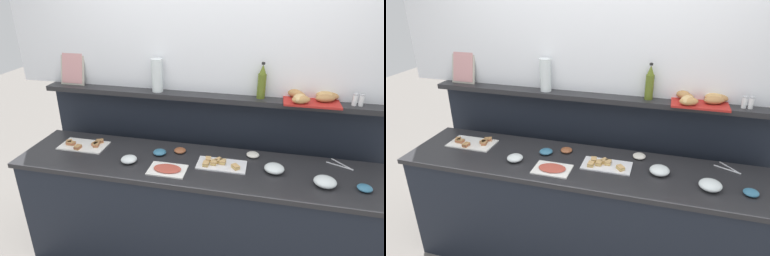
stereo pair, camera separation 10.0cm
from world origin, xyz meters
The scene contains 21 objects.
ground_plane centered at (0.00, 0.60, 0.00)m, with size 12.00×12.00×0.00m, color slate.
buffet_counter centered at (0.00, 0.00, 0.46)m, with size 2.72×0.62×0.92m.
back_ledge_unit centered at (0.00, 0.48, 0.69)m, with size 2.81×0.22×1.31m.
upper_wall_panel centered at (0.00, 0.51, 1.96)m, with size 3.41×0.08×1.29m, color white.
sandwich_platter_side centered at (-0.96, 0.07, 0.93)m, with size 0.37×0.21×0.04m.
sandwich_platter_rear centered at (0.15, 0.02, 0.93)m, with size 0.35×0.18×0.04m.
cold_cuts_platter centered at (-0.20, -0.14, 0.93)m, with size 0.26×0.18×0.02m.
glass_bowl_large centered at (0.85, -0.08, 0.95)m, with size 0.14×0.14×0.06m.
glass_bowl_medium centered at (0.53, 0.01, 0.94)m, with size 0.14×0.14×0.06m.
glass_bowl_small centered at (-0.50, -0.09, 0.94)m, with size 0.12×0.12×0.05m.
condiment_bowl_red centered at (1.09, -0.08, 0.94)m, with size 0.09×0.09×0.03m, color teal.
condiment_bowl_dark centered at (0.38, 0.20, 0.94)m, with size 0.10×0.10×0.03m, color silver.
condiment_bowl_cream centered at (-0.32, 0.08, 0.94)m, with size 0.10×0.10×0.04m, color teal.
condiment_bowl_teal centered at (-0.18, 0.15, 0.94)m, with size 0.09×0.09×0.03m, color brown.
serving_tongs centered at (1.00, 0.20, 0.92)m, with size 0.17×0.15×0.01m.
olive_oil_bottle centered at (0.39, 0.42, 1.44)m, with size 0.06×0.06×0.28m.
salt_shaker centered at (1.05, 0.41, 1.36)m, with size 0.03×0.03×0.09m.
pepper_shaker centered at (1.10, 0.41, 1.36)m, with size 0.03×0.03×0.09m.
bread_basket centered at (0.76, 0.42, 1.35)m, with size 0.40×0.27×0.08m.
framed_picture centered at (-1.20, 0.45, 1.45)m, with size 0.22×0.08×0.28m.
water_carafe centered at (-0.43, 0.41, 1.45)m, with size 0.09×0.09×0.26m, color silver.
Camera 1 is at (0.42, -2.05, 2.14)m, focal length 31.11 mm.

